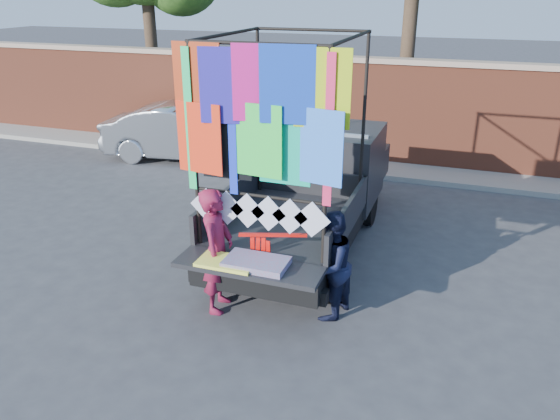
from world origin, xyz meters
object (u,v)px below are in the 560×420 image
(pickup_truck, at_px, (316,184))
(man, at_px, (330,266))
(sedan, at_px, (187,133))
(woman, at_px, (217,251))

(pickup_truck, relative_size, man, 3.75)
(pickup_truck, bearing_deg, sedan, 143.36)
(sedan, distance_m, woman, 7.27)
(sedan, bearing_deg, woman, -158.13)
(pickup_truck, relative_size, sedan, 1.35)
(sedan, height_order, woman, woman)
(man, bearing_deg, sedan, -124.74)
(sedan, bearing_deg, pickup_truck, -136.43)
(pickup_truck, bearing_deg, woman, -100.80)
(sedan, distance_m, man, 7.92)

